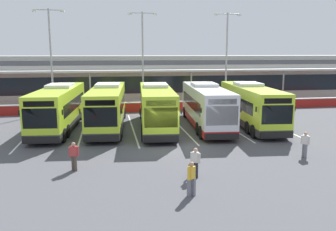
{
  "coord_description": "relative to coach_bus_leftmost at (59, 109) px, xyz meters",
  "views": [
    {
      "loc": [
        -4.09,
        -23.8,
        6.49
      ],
      "look_at": [
        0.47,
        3.0,
        1.6
      ],
      "focal_mm": 37.74,
      "sensor_mm": 36.0,
      "label": 1
    }
  ],
  "objects": [
    {
      "name": "red_barrier_wall",
      "position": [
        8.25,
        7.67,
        -1.23
      ],
      "size": [
        60.0,
        0.4,
        1.1
      ],
      "color": "maroon",
      "rests_on": "ground"
    },
    {
      "name": "pedestrian_child",
      "position": [
        16.18,
        -11.03,
        -0.91
      ],
      "size": [
        0.44,
        0.45,
        1.62
      ],
      "color": "slate",
      "rests_on": "ground"
    },
    {
      "name": "bay_stripe_east",
      "position": [
        18.75,
        -0.83,
        -1.78
      ],
      "size": [
        0.14,
        13.0,
        0.01
      ],
      "primitive_type": "cube",
      "color": "silver",
      "rests_on": "ground"
    },
    {
      "name": "bay_stripe_mid_west",
      "position": [
        6.15,
        -0.83,
        -1.78
      ],
      "size": [
        0.14,
        13.0,
        0.01
      ],
      "primitive_type": "cube",
      "color": "silver",
      "rests_on": "ground"
    },
    {
      "name": "lamp_post_east",
      "position": [
        18.09,
        9.93,
        4.5
      ],
      "size": [
        3.24,
        0.28,
        11.0
      ],
      "color": "#9E9EA3",
      "rests_on": "ground"
    },
    {
      "name": "bay_stripe_centre",
      "position": [
        10.35,
        -0.83,
        -1.78
      ],
      "size": [
        0.14,
        13.0,
        0.01
      ],
      "primitive_type": "cube",
      "color": "silver",
      "rests_on": "ground"
    },
    {
      "name": "pedestrian_in_dark_coat",
      "position": [
        7.77,
        -15.75,
        -0.91
      ],
      "size": [
        0.46,
        0.43,
        1.62
      ],
      "color": "slate",
      "rests_on": "ground"
    },
    {
      "name": "pedestrian_with_handbag",
      "position": [
        8.51,
        -13.49,
        -0.93
      ],
      "size": [
        0.59,
        0.55,
        1.62
      ],
      "color": "black",
      "rests_on": "ground"
    },
    {
      "name": "coach_bus_left_centre",
      "position": [
        4.07,
        -0.17,
        0.0
      ],
      "size": [
        3.72,
        12.31,
        3.78
      ],
      "color": "#B7DB2D",
      "rests_on": "ground"
    },
    {
      "name": "coach_bus_centre",
      "position": [
        8.18,
        -1.03,
        0.0
      ],
      "size": [
        3.72,
        12.31,
        3.78
      ],
      "color": "#B7DB2D",
      "rests_on": "ground"
    },
    {
      "name": "coach_bus_right_centre",
      "position": [
        12.57,
        -1.03,
        0.0
      ],
      "size": [
        3.72,
        12.31,
        3.78
      ],
      "color": "silver",
      "rests_on": "ground"
    },
    {
      "name": "terminal_building",
      "position": [
        8.25,
        20.07,
        1.23
      ],
      "size": [
        70.0,
        13.0,
        6.0
      ],
      "color": "beige",
      "rests_on": "ground"
    },
    {
      "name": "coach_bus_rightmost",
      "position": [
        16.61,
        -1.31,
        0.0
      ],
      "size": [
        3.72,
        12.31,
        3.78
      ],
      "color": "#B7DB2D",
      "rests_on": "ground"
    },
    {
      "name": "bay_stripe_west",
      "position": [
        1.95,
        -0.83,
        -1.78
      ],
      "size": [
        0.14,
        13.0,
        0.01
      ],
      "primitive_type": "cube",
      "color": "silver",
      "rests_on": "ground"
    },
    {
      "name": "bay_stripe_far_west",
      "position": [
        -2.25,
        -0.83,
        -1.78
      ],
      "size": [
        0.14,
        13.0,
        0.01
      ],
      "primitive_type": "cube",
      "color": "silver",
      "rests_on": "ground"
    },
    {
      "name": "coach_bus_leftmost",
      "position": [
        0.0,
        0.0,
        0.0
      ],
      "size": [
        3.72,
        12.31,
        3.78
      ],
      "color": "#B7DB2D",
      "rests_on": "ground"
    },
    {
      "name": "bay_stripe_mid_east",
      "position": [
        14.55,
        -0.83,
        -1.78
      ],
      "size": [
        0.14,
        13.0,
        0.01
      ],
      "primitive_type": "cube",
      "color": "silver",
      "rests_on": "ground"
    },
    {
      "name": "ground_plane",
      "position": [
        8.25,
        -6.83,
        -1.79
      ],
      "size": [
        200.0,
        200.0,
        0.0
      ],
      "primitive_type": "plane",
      "color": "#4C4C51"
    },
    {
      "name": "lamp_post_west",
      "position": [
        -1.78,
        9.18,
        4.5
      ],
      "size": [
        3.24,
        0.28,
        11.0
      ],
      "color": "#9E9EA3",
      "rests_on": "ground"
    },
    {
      "name": "pedestrian_near_bin",
      "position": [
        2.18,
        -11.25,
        -0.91
      ],
      "size": [
        0.53,
        0.31,
        1.62
      ],
      "color": "#4C4238",
      "rests_on": "ground"
    },
    {
      "name": "lamp_post_centre",
      "position": [
        8.21,
        10.56,
        4.5
      ],
      "size": [
        3.24,
        0.28,
        11.0
      ],
      "color": "#9E9EA3",
      "rests_on": "ground"
    }
  ]
}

